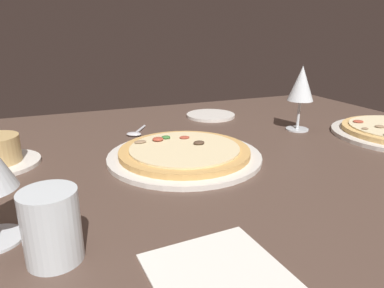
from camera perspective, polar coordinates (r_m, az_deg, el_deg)
name	(u,v)px	position (r cm, az deg, el deg)	size (l,w,h in cm)	color
dining_table	(200,165)	(77.93, 1.33, -3.39)	(150.00, 110.00, 4.00)	brown
pizza_main	(184,153)	(75.98, -1.38, -1.42)	(33.26, 33.26, 3.37)	silver
wine_glass_near	(301,86)	(99.35, 17.46, 9.12)	(7.01, 7.01, 17.61)	silver
water_glass	(52,230)	(45.73, -21.91, -12.92)	(6.78, 6.78, 9.11)	silver
side_plate	(211,115)	(112.52, 3.06, 4.70)	(15.47, 15.47, 0.90)	silver
spoon	(135,133)	(94.20, -9.24, 1.81)	(7.52, 9.82, 1.00)	silver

